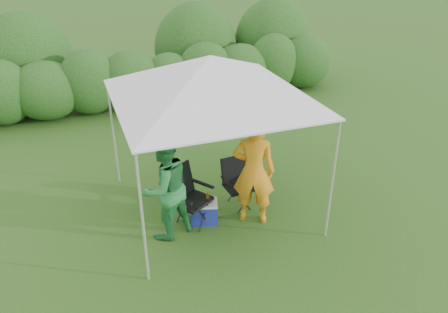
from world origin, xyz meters
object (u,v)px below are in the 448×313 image
object	(u,v)px
canopy	(211,78)
chair_right	(237,179)
chair_left	(187,193)
cooler	(204,212)
man	(254,171)
woman	(165,187)

from	to	relation	value
canopy	chair_right	distance (m)	2.00
chair_right	chair_left	bearing A→B (deg)	-171.21
canopy	cooler	distance (m)	2.32
canopy	chair_left	bearing A→B (deg)	-150.69
canopy	man	size ratio (longest dim) A/B	1.59
canopy	chair_right	bearing A→B (deg)	-9.79
cooler	woman	bearing A→B (deg)	-153.27
canopy	cooler	xyz separation A→B (m)	(-0.30, -0.42, -2.26)
chair_left	woman	distance (m)	0.58
man	woman	distance (m)	1.51
chair_left	man	bearing A→B (deg)	-51.76
chair_left	cooler	world-z (taller)	chair_left
chair_right	chair_left	xyz separation A→B (m)	(-1.02, -0.23, 0.07)
woman	cooler	world-z (taller)	woman
chair_right	man	size ratio (longest dim) A/B	0.47
woman	chair_right	bearing A→B (deg)	175.86
chair_left	woman	world-z (taller)	woman
chair_right	cooler	world-z (taller)	chair_right
chair_left	cooler	size ratio (longest dim) A/B	1.88
chair_right	woman	distance (m)	1.56
chair_left	woman	xyz separation A→B (m)	(-0.42, -0.23, 0.33)
chair_left	cooler	bearing A→B (deg)	-57.19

